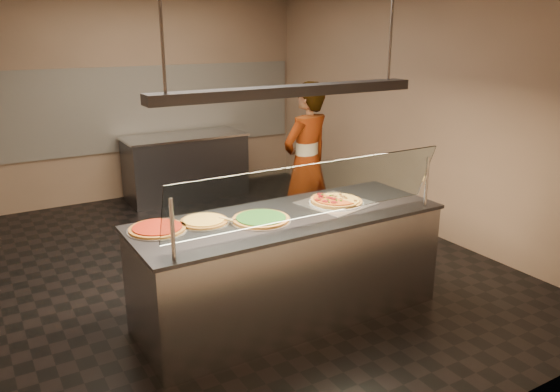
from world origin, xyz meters
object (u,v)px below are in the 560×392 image
pizza_spatula (233,219)px  heat_lamp_housing (290,91)px  pizza_cheese (204,221)px  worker (306,163)px  serving_counter (289,266)px  half_pizza_pepperoni (326,201)px  prep_table (186,166)px  sneeze_guard (313,191)px  perforated_tray (336,202)px  half_pizza_sausage (346,198)px  pizza_spinach (261,219)px  pizza_tomato (157,228)px

pizza_spatula → heat_lamp_housing: heat_lamp_housing is taller
pizza_cheese → worker: size_ratio=0.22×
serving_counter → half_pizza_pepperoni: half_pizza_pepperoni is taller
pizza_cheese → prep_table: pizza_cheese is taller
sneeze_guard → perforated_tray: sneeze_guard is taller
perforated_tray → pizza_spatula: (-1.00, 0.02, 0.02)m
sneeze_guard → half_pizza_pepperoni: 0.64m
half_pizza_sausage → pizza_spinach: 0.91m
pizza_spatula → pizza_spinach: bearing=-22.3°
half_pizza_sausage → prep_table: half_pizza_sausage is taller
serving_counter → half_pizza_sausage: (0.63, 0.06, 0.49)m
half_pizza_pepperoni → sneeze_guard: bearing=-135.6°
sneeze_guard → pizza_cheese: bearing=141.8°
sneeze_guard → prep_table: 4.24m
half_pizza_pepperoni → prep_table: 3.76m
serving_counter → pizza_spatula: size_ratio=10.30×
worker → heat_lamp_housing: (-1.13, -1.46, 1.02)m
half_pizza_pepperoni → pizza_spatula: half_pizza_pepperoni is taller
worker → prep_table: bearing=-90.9°
sneeze_guard → pizza_tomato: sneeze_guard is taller
pizza_tomato → half_pizza_sausage: bearing=-5.1°
worker → pizza_spinach: bearing=31.1°
sneeze_guard → pizza_spatula: sneeze_guard is taller
prep_table → heat_lamp_housing: size_ratio=0.77×
pizza_spatula → heat_lamp_housing: size_ratio=0.11×
sneeze_guard → prep_table: bearing=82.6°
sneeze_guard → pizza_tomato: (-1.06, 0.56, -0.28)m
half_pizza_pepperoni → prep_table: size_ratio=0.28×
half_pizza_sausage → worker: (0.50, 1.40, -0.03)m
pizza_spinach → prep_table: size_ratio=0.28×
pizza_tomato → prep_table: 3.95m
half_pizza_pepperoni → half_pizza_sausage: (0.22, -0.00, -0.01)m
serving_counter → heat_lamp_housing: heat_lamp_housing is taller
serving_counter → heat_lamp_housing: size_ratio=1.14×
pizza_cheese → heat_lamp_housing: 1.23m
heat_lamp_housing → pizza_tomato: bearing=168.6°
sneeze_guard → perforated_tray: size_ratio=3.65×
sneeze_guard → pizza_spatula: (-0.47, 0.43, -0.27)m
sneeze_guard → heat_lamp_housing: (-0.00, 0.34, 0.72)m
sneeze_guard → pizza_tomato: 1.23m
sneeze_guard → half_pizza_sausage: size_ratio=4.87×
pizza_tomato → pizza_spatula: pizza_spatula is taller
half_pizza_sausage → pizza_spinach: (-0.90, -0.06, -0.01)m
half_pizza_sausage → heat_lamp_housing: bearing=-174.4°
half_pizza_pepperoni → pizza_tomato: half_pizza_pepperoni is taller
serving_counter → half_pizza_sausage: half_pizza_sausage is taller
pizza_cheese → pizza_spatula: bearing=-28.2°
pizza_spinach → serving_counter: bearing=0.5°
pizza_spinach → half_pizza_sausage: bearing=4.1°
serving_counter → perforated_tray: bearing=6.8°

